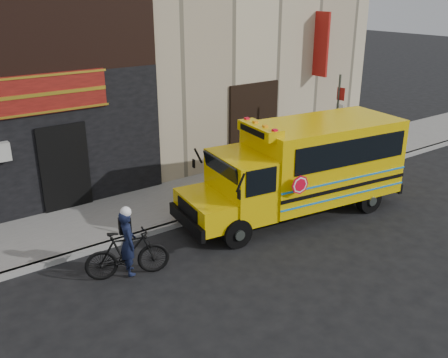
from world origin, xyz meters
name	(u,v)px	position (x,y,z in m)	size (l,w,h in m)	color
ground	(264,252)	(0.00, 0.00, 0.00)	(120.00, 120.00, 0.00)	black
curb	(208,215)	(0.00, 2.60, 0.07)	(40.00, 0.20, 0.15)	gray
sidewalk	(182,198)	(0.00, 4.10, 0.07)	(40.00, 3.00, 0.15)	#64615D
school_bus	(305,165)	(2.53, 1.24, 1.51)	(7.11, 2.98, 2.92)	black
sign_pole	(337,120)	(6.02, 3.20, 1.94)	(0.08, 0.31, 3.56)	#444D47
bicycle	(127,254)	(-3.34, 1.00, 0.59)	(0.56, 1.97, 1.18)	black
cyclist	(128,244)	(-3.27, 1.06, 0.80)	(0.58, 0.38, 1.60)	black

